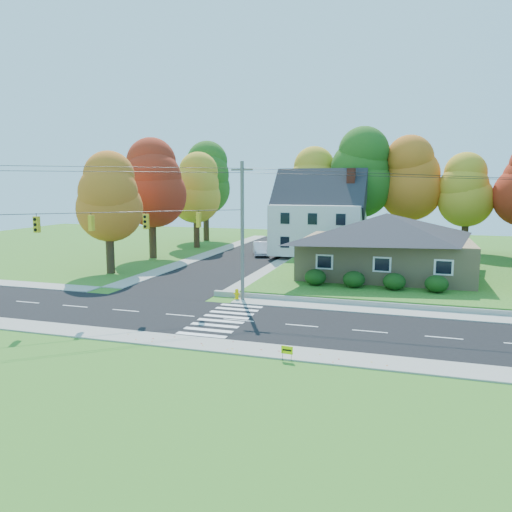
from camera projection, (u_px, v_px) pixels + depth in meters
The scene contains 21 objects.
ground at pixel (239, 320), 31.02m from camera, with size 120.00×120.00×0.00m, color #3D7923.
road_main at pixel (239, 320), 31.02m from camera, with size 90.00×8.00×0.02m, color black.
road_cross at pixel (247, 257), 57.93m from camera, with size 8.00×44.00×0.02m, color black.
sidewalk_north at pixel (261, 302), 35.74m from camera, with size 90.00×2.00×0.08m, color #9C9A90.
sidewalk_south at pixel (207, 344), 26.29m from camera, with size 90.00×2.00×0.08m, color #9C9A90.
lawn at pixel (442, 271), 47.03m from camera, with size 30.00×30.00×0.50m, color #3D7923.
ranch_house at pixel (386, 244), 43.33m from camera, with size 14.60×10.60×5.40m.
colonial_house at pixel (319, 217), 56.81m from camera, with size 10.40×8.40×9.60m.
hedge_row at pixel (374, 280), 37.92m from camera, with size 10.70×1.70×1.27m.
traffic_infrastructure at pixel (243, 236), 31.59m from camera, with size 38.10×10.66×10.00m.
tree_lot_0 at pixel (312, 184), 62.53m from camera, with size 6.72×6.72×12.51m.
tree_lot_1 at pixel (360, 173), 59.64m from camera, with size 7.84×7.84×14.60m.
tree_lot_2 at pixel (412, 179), 58.93m from camera, with size 7.28×7.28×13.56m.
tree_lot_3 at pixel (467, 190), 56.42m from camera, with size 6.16×6.16×11.47m.
tree_west_0 at pixel (108, 197), 46.29m from camera, with size 6.16×6.16×11.47m.
tree_west_1 at pixel (151, 183), 55.85m from camera, with size 7.28×7.28×13.56m.
tree_west_2 at pixel (196, 188), 65.10m from camera, with size 6.72×6.72×12.51m.
tree_west_3 at pixel (206, 179), 73.06m from camera, with size 7.84×7.84×14.60m.
white_car at pixel (261, 249), 58.88m from camera, with size 1.66×4.75×1.57m, color silver.
fire_hydrant at pixel (237, 295), 36.38m from camera, with size 0.49×0.38×0.85m.
yard_sign at pixel (287, 350), 23.92m from camera, with size 0.58×0.08×0.73m.
Camera 1 is at (9.94, -28.44, 8.47)m, focal length 35.00 mm.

